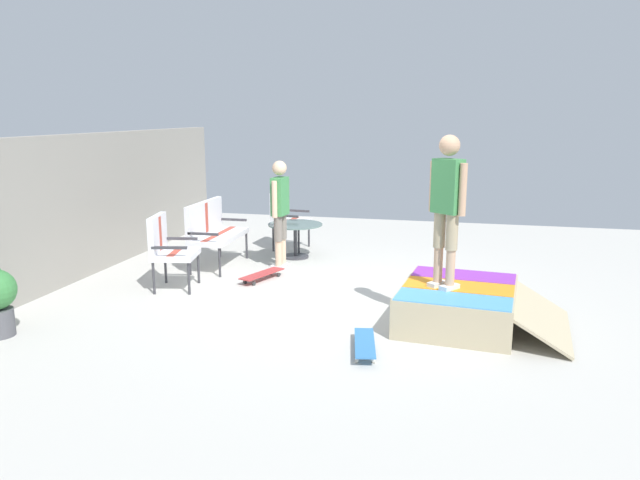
{
  "coord_description": "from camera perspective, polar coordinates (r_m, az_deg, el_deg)",
  "views": [
    {
      "loc": [
        -7.24,
        -1.39,
        2.37
      ],
      "look_at": [
        0.33,
        0.41,
        0.7
      ],
      "focal_mm": 33.45,
      "sensor_mm": 36.0,
      "label": 1
    }
  ],
  "objects": [
    {
      "name": "skateboard_spare",
      "position": [
        6.12,
        4.3,
        -9.84
      ],
      "size": [
        0.82,
        0.34,
        0.1
      ],
      "color": "#3372B2",
      "rests_on": "ground_plane"
    },
    {
      "name": "patio_bench",
      "position": [
        9.42,
        -10.28,
        1.18
      ],
      "size": [
        1.26,
        0.57,
        1.02
      ],
      "color": "#38383D",
      "rests_on": "ground_plane"
    },
    {
      "name": "patio_chair_by_wall",
      "position": [
        8.32,
        -14.42,
        -0.45
      ],
      "size": [
        0.72,
        0.66,
        1.02
      ],
      "color": "#38383D",
      "rests_on": "ground_plane"
    },
    {
      "name": "person_watching",
      "position": [
        9.13,
        -3.85,
        3.23
      ],
      "size": [
        0.48,
        0.27,
        1.66
      ],
      "color": "silver",
      "rests_on": "ground_plane"
    },
    {
      "name": "skate_ramp",
      "position": [
        7.0,
        13.29,
        -6.07
      ],
      "size": [
        1.68,
        1.97,
        0.45
      ],
      "color": "tan",
      "rests_on": "ground_plane"
    },
    {
      "name": "back_wall_cinderblock",
      "position": [
        9.12,
        -23.03,
        2.74
      ],
      "size": [
        9.0,
        0.2,
        2.07
      ],
      "color": "gray",
      "rests_on": "ground_plane"
    },
    {
      "name": "person_skater",
      "position": [
        6.62,
        12.07,
        3.73
      ],
      "size": [
        0.36,
        0.4,
        1.69
      ],
      "color": "silver",
      "rests_on": "skate_ramp"
    },
    {
      "name": "skateboard_by_bench",
      "position": [
        8.63,
        -5.56,
        -3.29
      ],
      "size": [
        0.82,
        0.47,
        0.1
      ],
      "color": "#B23838",
      "rests_on": "ground_plane"
    },
    {
      "name": "patio_table",
      "position": [
        9.86,
        -2.38,
        0.61
      ],
      "size": [
        0.9,
        0.9,
        0.57
      ],
      "color": "#38383D",
      "rests_on": "ground_plane"
    },
    {
      "name": "ground_plane",
      "position": [
        7.76,
        2.43,
        -6.07
      ],
      "size": [
        12.0,
        12.0,
        0.1
      ],
      "primitive_type": "cube",
      "color": "beige"
    },
    {
      "name": "patio_chair_near_house",
      "position": [
        10.5,
        -3.35,
        2.46
      ],
      "size": [
        0.66,
        0.6,
        1.02
      ],
      "color": "#38383D",
      "rests_on": "ground_plane"
    }
  ]
}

